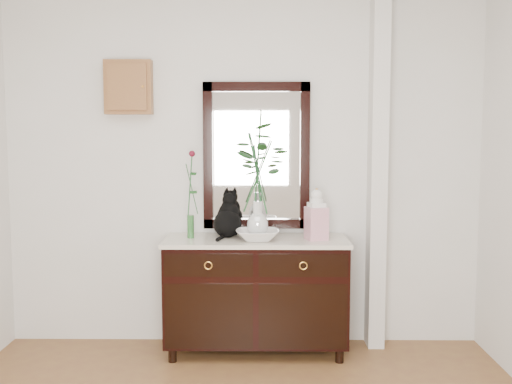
{
  "coord_description": "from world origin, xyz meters",
  "views": [
    {
      "loc": [
        0.14,
        -2.54,
        1.62
      ],
      "look_at": [
        0.1,
        1.63,
        1.2
      ],
      "focal_mm": 42.0,
      "sensor_mm": 36.0,
      "label": 1
    }
  ],
  "objects_px": {
    "lotus_bowl": "(258,235)",
    "ginger_jar": "(316,214)",
    "sideboard": "(256,289)",
    "cat": "(227,215)"
  },
  "relations": [
    {
      "from": "sideboard",
      "to": "cat",
      "type": "height_order",
      "value": "cat"
    },
    {
      "from": "cat",
      "to": "ginger_jar",
      "type": "bearing_deg",
      "value": 2.46
    },
    {
      "from": "cat",
      "to": "ginger_jar",
      "type": "height_order",
      "value": "ginger_jar"
    },
    {
      "from": "ginger_jar",
      "to": "cat",
      "type": "bearing_deg",
      "value": 170.54
    },
    {
      "from": "sideboard",
      "to": "ginger_jar",
      "type": "relative_size",
      "value": 3.56
    },
    {
      "from": "cat",
      "to": "lotus_bowl",
      "type": "xyz_separation_m",
      "value": [
        0.22,
        -0.15,
        -0.13
      ]
    },
    {
      "from": "lotus_bowl",
      "to": "ginger_jar",
      "type": "xyz_separation_m",
      "value": [
        0.42,
        0.04,
        0.15
      ]
    },
    {
      "from": "sideboard",
      "to": "lotus_bowl",
      "type": "distance_m",
      "value": 0.42
    },
    {
      "from": "lotus_bowl",
      "to": "ginger_jar",
      "type": "distance_m",
      "value": 0.45
    },
    {
      "from": "sideboard",
      "to": "ginger_jar",
      "type": "bearing_deg",
      "value": -3.79
    }
  ]
}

